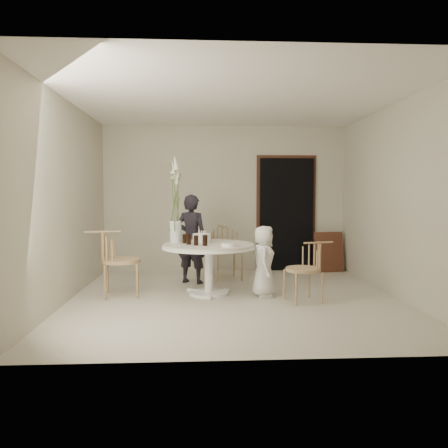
{
  "coord_description": "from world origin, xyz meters",
  "views": [
    {
      "loc": [
        -0.47,
        -5.93,
        1.44
      ],
      "look_at": [
        -0.13,
        0.3,
        1.01
      ],
      "focal_mm": 35.0,
      "sensor_mm": 36.0,
      "label": 1
    }
  ],
  "objects": [
    {
      "name": "ground",
      "position": [
        0.0,
        0.0,
        0.0
      ],
      "size": [
        4.5,
        4.5,
        0.0
      ],
      "primitive_type": "plane",
      "color": "beige",
      "rests_on": "ground"
    },
    {
      "name": "cola_tumbler_d",
      "position": [
        -0.63,
        0.19,
        0.8
      ],
      "size": [
        0.09,
        0.09,
        0.14
      ],
      "primitive_type": "cylinder",
      "rotation": [
        0.0,
        0.0,
        0.34
      ],
      "color": "black",
      "rests_on": "table"
    },
    {
      "name": "cola_tumbler_c",
      "position": [
        -0.7,
        0.33,
        0.8
      ],
      "size": [
        0.08,
        0.08,
        0.13
      ],
      "primitive_type": "cylinder",
      "rotation": [
        0.0,
        0.0,
        -0.26
      ],
      "color": "black",
      "rests_on": "table"
    },
    {
      "name": "cola_tumbler_b",
      "position": [
        -0.41,
        0.04,
        0.8
      ],
      "size": [
        0.08,
        0.08,
        0.15
      ],
      "primitive_type": "cylinder",
      "rotation": [
        0.0,
        0.0,
        0.17
      ],
      "color": "black",
      "rests_on": "table"
    },
    {
      "name": "chair_left",
      "position": [
        -1.71,
        0.21,
        0.6
      ],
      "size": [
        0.6,
        0.56,
        0.93
      ],
      "rotation": [
        0.0,
        0.0,
        1.7
      ],
      "color": "tan",
      "rests_on": "ground"
    },
    {
      "name": "room_shell",
      "position": [
        0.0,
        0.0,
        1.62
      ],
      "size": [
        4.5,
        4.5,
        4.5
      ],
      "color": "white",
      "rests_on": "ground"
    },
    {
      "name": "birthday_cake",
      "position": [
        -0.45,
        0.43,
        0.79
      ],
      "size": [
        0.27,
        0.27,
        0.18
      ],
      "rotation": [
        0.0,
        0.0,
        0.08
      ],
      "color": "white",
      "rests_on": "table"
    },
    {
      "name": "cola_tumbler_a",
      "position": [
        -0.53,
        0.06,
        0.8
      ],
      "size": [
        0.07,
        0.07,
        0.14
      ],
      "primitive_type": "cylinder",
      "rotation": [
        0.0,
        0.0,
        -0.1
      ],
      "color": "black",
      "rests_on": "table"
    },
    {
      "name": "table",
      "position": [
        -0.35,
        0.25,
        0.62
      ],
      "size": [
        1.33,
        1.33,
        0.73
      ],
      "color": "white",
      "rests_on": "ground"
    },
    {
      "name": "girl",
      "position": [
        -0.61,
        1.07,
        0.72
      ],
      "size": [
        0.62,
        0.53,
        1.43
      ],
      "primitive_type": "imported",
      "rotation": [
        0.0,
        0.0,
        2.72
      ],
      "color": "black",
      "rests_on": "ground"
    },
    {
      "name": "flower_vase",
      "position": [
        -0.83,
        0.43,
        1.22
      ],
      "size": [
        0.17,
        0.17,
        1.26
      ],
      "rotation": [
        0.0,
        0.0,
        -0.09
      ],
      "color": "silver",
      "rests_on": "table"
    },
    {
      "name": "picture_frame",
      "position": [
        1.91,
        1.95,
        0.37
      ],
      "size": [
        0.57,
        0.24,
        0.73
      ],
      "primitive_type": "cube",
      "rotation": [
        -0.17,
        0.0,
        0.13
      ],
      "color": "#52251C",
      "rests_on": "ground"
    },
    {
      "name": "boy",
      "position": [
        0.42,
        0.1,
        0.5
      ],
      "size": [
        0.37,
        0.52,
        1.0
      ],
      "primitive_type": "imported",
      "rotation": [
        0.0,
        0.0,
        1.45
      ],
      "color": "white",
      "rests_on": "ground"
    },
    {
      "name": "doorway",
      "position": [
        1.15,
        2.19,
        1.05
      ],
      "size": [
        1.0,
        0.1,
        2.1
      ],
      "primitive_type": "cube",
      "color": "black",
      "rests_on": "ground"
    },
    {
      "name": "chair_far",
      "position": [
        -0.06,
        1.45,
        0.58
      ],
      "size": [
        0.58,
        0.61,
        0.9
      ],
      "rotation": [
        0.0,
        0.0,
        0.24
      ],
      "color": "tan",
      "rests_on": "ground"
    },
    {
      "name": "door_trim",
      "position": [
        1.15,
        2.23,
        1.11
      ],
      "size": [
        1.12,
        0.03,
        2.22
      ],
      "primitive_type": "cube",
      "color": "#52251C",
      "rests_on": "ground"
    },
    {
      "name": "chair_right",
      "position": [
        1.01,
        -0.22,
        0.52
      ],
      "size": [
        0.54,
        0.51,
        0.81
      ],
      "rotation": [
        0.0,
        0.0,
        -1.34
      ],
      "color": "tan",
      "rests_on": "ground"
    },
    {
      "name": "plate_stack",
      "position": [
        -0.08,
        -0.09,
        0.76
      ],
      "size": [
        0.27,
        0.27,
        0.05
      ],
      "primitive_type": "cylinder",
      "rotation": [
        0.0,
        0.0,
        0.43
      ],
      "color": "white",
      "rests_on": "table"
    }
  ]
}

